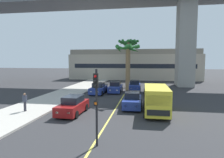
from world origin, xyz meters
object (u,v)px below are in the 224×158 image
car_queue_fourth (132,100)px  palm_tree_mid_median (128,56)px  palm_tree_near_median (128,48)px  car_queue_third (98,89)px  palm_tree_far_median (130,48)px  pedestrian_near_crosswalk (25,102)px  traffic_light_median_near (96,97)px  car_queue_second (73,106)px  car_queue_front (135,86)px  car_queue_fifth (115,88)px  delivery_van (156,99)px  car_queue_sixth (151,90)px

car_queue_fourth → palm_tree_mid_median: (-0.89, 4.52, 4.47)m
palm_tree_near_median → palm_tree_mid_median: (0.80, -10.36, -1.64)m
car_queue_third → car_queue_fourth: size_ratio=1.01×
palm_tree_far_median → pedestrian_near_crosswalk: (-7.05, -28.52, -6.29)m
traffic_light_median_near → palm_tree_mid_median: size_ratio=0.64×
car_queue_third → car_queue_fourth: 8.97m
car_queue_fourth → pedestrian_near_crosswalk: 9.94m
car_queue_second → palm_tree_near_median: size_ratio=0.50×
palm_tree_mid_median → car_queue_front: bearing=85.5°
car_queue_third → car_queue_fifth: bearing=38.2°
palm_tree_near_median → car_queue_third: bearing=-114.7°
car_queue_fifth → traffic_light_median_near: (1.68, -18.28, 1.99)m
pedestrian_near_crosswalk → car_queue_fourth: bearing=20.5°
delivery_van → traffic_light_median_near: bearing=-115.4°
car_queue_third → car_queue_sixth: 7.18m
car_queue_second → pedestrian_near_crosswalk: pedestrian_near_crosswalk is taller
car_queue_second → car_queue_front: bearing=72.3°
car_queue_second → pedestrian_near_crosswalk: size_ratio=2.56×
car_queue_sixth → delivery_van: size_ratio=0.79×
car_queue_fifth → car_queue_sixth: size_ratio=1.00×
car_queue_third → delivery_van: delivery_van is taller
delivery_van → palm_tree_mid_median: palm_tree_mid_median is taller
car_queue_third → pedestrian_near_crosswalk: 11.60m
pedestrian_near_crosswalk → palm_tree_far_median: bearing=76.1°
traffic_light_median_near → palm_tree_far_median: (-0.92, 34.29, 4.57)m
car_queue_second → traffic_light_median_near: traffic_light_median_near is taller
car_queue_third → delivery_van: bearing=-51.2°
car_queue_second → palm_tree_mid_median: palm_tree_mid_median is taller
car_queue_third → palm_tree_far_median: size_ratio=0.48×
traffic_light_median_near → delivery_van: bearing=64.6°
palm_tree_mid_median → pedestrian_near_crosswalk: (-8.41, -8.01, -4.20)m
delivery_van → pedestrian_near_crosswalk: size_ratio=3.25×
car_queue_second → palm_tree_mid_median: 9.76m
car_queue_fourth → pedestrian_near_crosswalk: bearing=-159.5°
car_queue_fourth → palm_tree_near_median: 16.17m
car_queue_fourth → car_queue_sixth: 7.45m
car_queue_third → pedestrian_near_crosswalk: size_ratio=2.56×
car_queue_third → palm_tree_near_median: size_ratio=0.50×
palm_tree_mid_median → palm_tree_far_median: 20.67m
car_queue_sixth → palm_tree_mid_median: 5.95m
car_queue_sixth → car_queue_second: bearing=-124.2°
delivery_van → palm_tree_mid_median: 8.06m
car_queue_fourth → palm_tree_near_median: palm_tree_near_median is taller
delivery_van → palm_tree_far_median: (-4.46, 26.85, 6.00)m
delivery_van → palm_tree_near_median: (-3.89, 16.69, 5.54)m
car_queue_second → car_queue_fifth: bearing=80.8°
car_queue_front → car_queue_sixth: same height
car_queue_fourth → palm_tree_near_median: size_ratio=0.50×
delivery_van → car_queue_sixth: bearing=91.2°
car_queue_front → car_queue_third: same height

